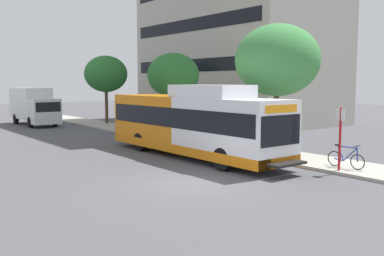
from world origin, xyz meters
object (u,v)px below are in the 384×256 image
bicycle_parked (346,158)px  street_tree_near_stop (277,60)px  transit_bus (193,123)px  street_tree_mid_block (173,75)px  street_tree_far_block (106,74)px  bus_stop_sign_pole (340,134)px  box_truck_background (34,105)px

bicycle_parked → street_tree_near_stop: 6.61m
street_tree_near_stop → transit_bus: bearing=154.7°
street_tree_mid_block → street_tree_far_block: (-0.26, 9.93, 0.23)m
street_tree_near_stop → street_tree_far_block: street_tree_near_stop is taller
street_tree_mid_block → bus_stop_sign_pole: bearing=-98.6°
street_tree_mid_block → box_truck_background: (-5.48, 13.62, -2.52)m
street_tree_far_block → bicycle_parked: bearing=-93.1°
street_tree_mid_block → box_truck_background: street_tree_mid_block is taller
transit_bus → box_truck_background: 21.72m
transit_bus → street_tree_near_stop: size_ratio=1.85×
transit_bus → street_tree_mid_block: bearing=60.6°
bus_stop_sign_pole → box_truck_background: bearing=96.4°
transit_bus → bicycle_parked: 7.49m
bus_stop_sign_pole → box_truck_background: box_truck_background is taller
street_tree_far_block → street_tree_mid_block: bearing=-88.5°
box_truck_background → street_tree_mid_block: bearing=-68.1°
street_tree_near_stop → street_tree_far_block: 19.93m
street_tree_mid_block → box_truck_background: 14.90m
bicycle_parked → box_truck_background: 28.77m
transit_bus → street_tree_far_block: 18.72m
street_tree_near_stop → street_tree_mid_block: bearing=87.2°
street_tree_near_stop → street_tree_mid_block: 10.02m
box_truck_background → transit_bus: bearing=-87.5°
bus_stop_sign_pole → bicycle_parked: bus_stop_sign_pole is taller
bicycle_parked → street_tree_far_block: (1.34, 24.79, 3.93)m
bus_stop_sign_pole → street_tree_far_block: bearing=85.4°
transit_bus → street_tree_near_stop: 5.51m
bus_stop_sign_pole → street_tree_near_stop: size_ratio=0.39×
street_tree_near_stop → street_tree_mid_block: size_ratio=1.16×
bus_stop_sign_pole → street_tree_mid_block: (2.27, 14.98, 2.61)m
transit_bus → street_tree_far_block: (4.29, 18.01, 2.79)m
bicycle_parked → street_tree_far_block: bearing=86.9°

